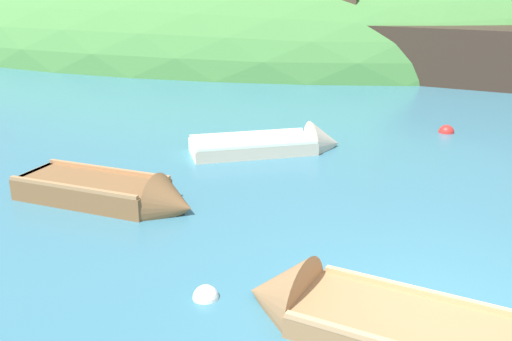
{
  "coord_description": "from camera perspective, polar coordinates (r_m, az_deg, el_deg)",
  "views": [
    {
      "loc": [
        -0.83,
        -6.4,
        3.93
      ],
      "look_at": [
        -3.14,
        4.45,
        0.14
      ],
      "focal_mm": 41.43,
      "sensor_mm": 36.0,
      "label": 1
    }
  ],
  "objects": [
    {
      "name": "buoy_white",
      "position": [
        7.65,
        -4.88,
        -12.14
      ],
      "size": [
        0.33,
        0.33,
        0.33
      ],
      "primitive_type": "sphere",
      "color": "white",
      "rests_on": "ground"
    },
    {
      "name": "rowboat_portside",
      "position": [
        13.5,
        2.3,
        2.29
      ],
      "size": [
        3.59,
        2.51,
        1.11
      ],
      "rotation": [
        0.0,
        0.0,
        0.45
      ],
      "color": "beige",
      "rests_on": "ground"
    },
    {
      "name": "buoy_red",
      "position": [
        15.8,
        17.89,
        3.52
      ],
      "size": [
        0.39,
        0.39,
        0.39
      ],
      "primitive_type": "sphere",
      "color": "red",
      "rests_on": "ground"
    },
    {
      "name": "rowboat_outer_right",
      "position": [
        7.15,
        10.6,
        -14.16
      ],
      "size": [
        4.0,
        2.25,
        1.22
      ],
      "rotation": [
        0.0,
        0.0,
        2.86
      ],
      "color": "#9E7047",
      "rests_on": "ground"
    },
    {
      "name": "ground_plane",
      "position": [
        7.55,
        16.98,
        -13.44
      ],
      "size": [
        120.0,
        120.0,
        0.0
      ],
      "primitive_type": "plane",
      "color": "teal"
    },
    {
      "name": "shore_hill",
      "position": [
        35.19,
        2.2,
        12.44
      ],
      "size": [
        44.57,
        27.41,
        11.74
      ],
      "primitive_type": "ellipsoid",
      "color": "#477F3D",
      "rests_on": "ground"
    },
    {
      "name": "sailing_ship",
      "position": [
        23.43,
        17.52,
        10.25
      ],
      "size": [
        17.95,
        7.06,
        11.54
      ],
      "rotation": [
        0.0,
        0.0,
        -0.24
      ],
      "color": "#38281E",
      "rests_on": "ground"
    },
    {
      "name": "rowboat_outer_left",
      "position": [
        10.7,
        -13.37,
        -2.44
      ],
      "size": [
        3.49,
        1.65,
        1.06
      ],
      "rotation": [
        0.0,
        0.0,
        6.11
      ],
      "color": "brown",
      "rests_on": "ground"
    }
  ]
}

